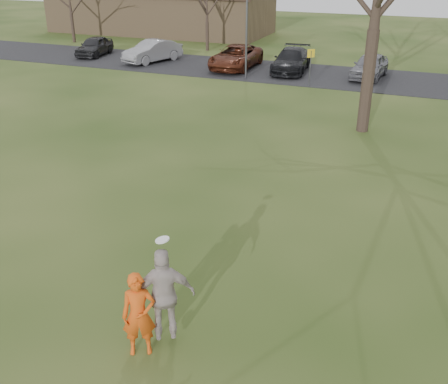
% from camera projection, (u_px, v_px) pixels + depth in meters
% --- Properties ---
extents(ground, '(120.00, 120.00, 0.00)m').
position_uv_depth(ground, '(150.00, 338.00, 10.44)').
color(ground, '#1E380F').
rests_on(ground, ground).
extents(parking_strip, '(62.00, 6.50, 0.04)m').
position_uv_depth(parking_strip, '(353.00, 78.00, 31.46)').
color(parking_strip, black).
rests_on(parking_strip, ground).
extents(player_defender, '(0.76, 0.68, 1.75)m').
position_uv_depth(player_defender, '(139.00, 315.00, 9.72)').
color(player_defender, '#E15012').
rests_on(player_defender, ground).
extents(car_0, '(2.18, 4.13, 1.34)m').
position_uv_depth(car_0, '(94.00, 46.00, 37.77)').
color(car_0, '#242326').
rests_on(car_0, parking_strip).
extents(car_1, '(2.91, 4.66, 1.45)m').
position_uv_depth(car_1, '(152.00, 51.00, 35.59)').
color(car_1, gray).
rests_on(car_1, parking_strip).
extents(car_2, '(2.50, 5.25, 1.45)m').
position_uv_depth(car_2, '(236.00, 57.00, 33.70)').
color(car_2, '#522213').
rests_on(car_2, parking_strip).
extents(car_3, '(2.43, 5.04, 1.42)m').
position_uv_depth(car_3, '(291.00, 60.00, 32.73)').
color(car_3, black).
rests_on(car_3, parking_strip).
extents(car_4, '(2.07, 4.31, 1.42)m').
position_uv_depth(car_4, '(370.00, 66.00, 31.16)').
color(car_4, slate).
rests_on(car_4, parking_strip).
extents(catching_play, '(1.24, 0.99, 2.12)m').
position_uv_depth(catching_play, '(165.00, 295.00, 9.84)').
color(catching_play, '#B6A7A3').
rests_on(catching_play, ground).
extents(building, '(20.60, 8.50, 5.14)m').
position_uv_depth(building, '(160.00, 11.00, 48.32)').
color(building, '#8C6D4C').
rests_on(building, ground).
extents(lamp_post, '(0.34, 0.34, 6.27)m').
position_uv_depth(lamp_post, '(247.00, 9.00, 29.71)').
color(lamp_post, '#47474C').
rests_on(lamp_post, ground).
extents(sign_yellow, '(0.35, 0.35, 2.08)m').
position_uv_depth(sign_yellow, '(311.00, 61.00, 29.01)').
color(sign_yellow, '#47474C').
rests_on(sign_yellow, ground).
extents(small_tree_row, '(55.00, 5.90, 8.50)m').
position_uv_depth(small_tree_row, '(443.00, 5.00, 32.60)').
color(small_tree_row, '#352821').
rests_on(small_tree_row, ground).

